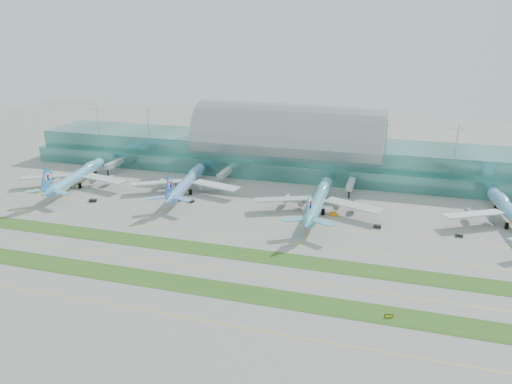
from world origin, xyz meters
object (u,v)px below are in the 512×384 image
(terminal, at_px, (289,149))
(airliner_b, at_px, (187,182))
(airliner_a, at_px, (78,175))
(airliner_c, at_px, (319,199))
(taxiway_sign_east, at_px, (389,316))
(airliner_d, at_px, (512,213))

(terminal, height_order, airliner_b, terminal)
(terminal, height_order, airliner_a, terminal)
(airliner_b, bearing_deg, airliner_c, -14.98)
(airliner_a, distance_m, airliner_b, 66.58)
(airliner_a, xyz_separation_m, taxiway_sign_east, (181.11, -90.88, -5.70))
(airliner_a, bearing_deg, terminal, 22.20)
(airliner_b, bearing_deg, taxiway_sign_east, -48.73)
(airliner_b, bearing_deg, terminal, 44.69)
(airliner_c, bearing_deg, airliner_b, 171.73)
(airliner_a, distance_m, airliner_d, 232.96)
(terminal, distance_m, taxiway_sign_east, 173.27)
(airliner_a, relative_size, airliner_c, 0.99)
(airliner_c, height_order, taxiway_sign_east, airliner_c)
(airliner_c, distance_m, taxiway_sign_east, 97.66)
(airliner_c, height_order, airliner_d, airliner_d)
(airliner_b, height_order, airliner_d, airliner_d)
(taxiway_sign_east, bearing_deg, airliner_c, 100.92)
(airliner_b, relative_size, taxiway_sign_east, 25.88)
(airliner_d, bearing_deg, airliner_a, 173.73)
(airliner_a, height_order, airliner_c, airliner_c)
(airliner_a, relative_size, airliner_d, 0.99)
(airliner_a, bearing_deg, airliner_b, -2.06)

